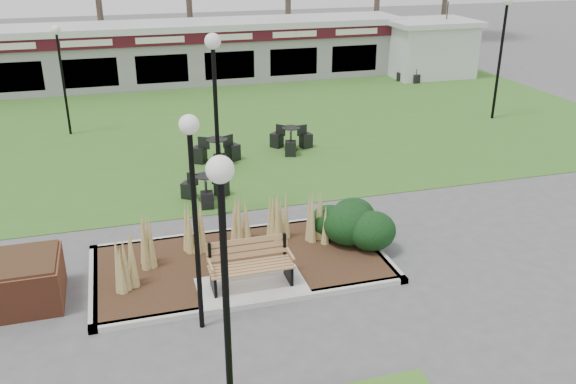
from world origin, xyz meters
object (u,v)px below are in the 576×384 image
object	(u,v)px
lamp_post_mid_right	(215,87)
bistro_set_b	(218,156)
service_hut	(429,47)
patio_umbrella	(444,43)
lamp_post_mid_left	(60,56)
lamp_post_near_right	(193,178)
food_pavilion	(158,53)
bistro_set_c	(291,142)
park_bench	(250,263)
brick_planter	(22,281)
lamp_post_near_left	(223,242)
bistro_set_d	(410,76)
lamp_post_far_right	(504,30)
bistro_set_a	(206,192)

from	to	relation	value
lamp_post_mid_right	bistro_set_b	distance (m)	4.88
service_hut	patio_umbrella	world-z (taller)	service_hut
lamp_post_mid_left	lamp_post_near_right	bearing A→B (deg)	-78.08
bistro_set_b	lamp_post_near_right	bearing A→B (deg)	-102.06
food_pavilion	bistro_set_c	size ratio (longest dim) A/B	16.93
lamp_post_near_right	bistro_set_c	size ratio (longest dim) A/B	2.80
lamp_post_mid_left	park_bench	bearing A→B (deg)	-71.99
service_hut	lamp_post_mid_right	world-z (taller)	lamp_post_mid_right
brick_planter	patio_umbrella	size ratio (longest dim) A/B	0.57
brick_planter	lamp_post_near_left	xyz separation A→B (m)	(3.26, -4.50, 2.64)
bistro_set_d	patio_umbrella	distance (m)	2.89
lamp_post_near_left	bistro_set_b	bearing A→B (deg)	80.90
lamp_post_mid_right	patio_umbrella	distance (m)	20.09
lamp_post_far_right	bistro_set_b	size ratio (longest dim) A/B	2.99
brick_planter	bistro_set_a	world-z (taller)	brick_planter
park_bench	patio_umbrella	distance (m)	22.84
patio_umbrella	service_hut	bearing A→B (deg)	180.00
park_bench	lamp_post_far_right	size ratio (longest dim) A/B	0.36
lamp_post_near_right	food_pavilion	bearing A→B (deg)	86.78
lamp_post_near_right	bistro_set_c	bearing A→B (deg)	64.26
bistro_set_c	bistro_set_d	size ratio (longest dim) A/B	1.15
food_pavilion	lamp_post_near_left	world-z (taller)	lamp_post_near_left
bistro_set_a	bistro_set_c	xyz separation A→B (m)	(3.45, 3.44, 0.02)
park_bench	brick_planter	xyz separation A→B (m)	(-4.40, 0.75, -0.11)
food_pavilion	lamp_post_near_left	xyz separation A→B (m)	(-1.14, -23.46, 1.64)
lamp_post_near_right	lamp_post_mid_right	xyz separation A→B (m)	(1.23, 4.78, 0.42)
lamp_post_near_left	lamp_post_mid_right	bearing A→B (deg)	80.85
park_bench	lamp_post_mid_right	bearing A→B (deg)	89.08
brick_planter	service_hut	world-z (taller)	service_hut
lamp_post_far_right	patio_umbrella	size ratio (longest dim) A/B	1.79
brick_planter	bistro_set_c	size ratio (longest dim) A/B	1.03
bistro_set_a	bistro_set_b	size ratio (longest dim) A/B	0.85
brick_planter	lamp_post_mid_left	xyz separation A→B (m)	(0.44, 11.42, 2.37)
lamp_post_mid_left	bistro_set_a	distance (m)	8.73
lamp_post_near_right	lamp_post_mid_left	xyz separation A→B (m)	(-2.79, 13.22, -0.12)
bistro_set_a	patio_umbrella	bearing A→B (deg)	41.88
lamp_post_near_left	lamp_post_far_right	xyz separation A→B (m)	(13.22, 13.44, 0.34)
food_pavilion	park_bench	bearing A→B (deg)	-90.00
brick_planter	lamp_post_mid_right	size ratio (longest dim) A/B	0.32
bistro_set_d	bistro_set_c	bearing A→B (deg)	-135.51
service_hut	patio_umbrella	distance (m)	0.86
brick_planter	lamp_post_far_right	world-z (taller)	lamp_post_far_right
lamp_post_near_left	lamp_post_mid_left	size ratio (longest dim) A/B	1.10
park_bench	bistro_set_c	distance (m)	8.83
brick_planter	bistro_set_c	distance (m)	10.70
service_hut	patio_umbrella	bearing A→B (deg)	0.00
food_pavilion	lamp_post_far_right	world-z (taller)	lamp_post_far_right
bistro_set_c	patio_umbrella	xyz separation A→B (m)	(11.05, 9.56, 1.35)
service_hut	brick_planter	bearing A→B (deg)	-136.48
brick_planter	bistro_set_c	world-z (taller)	brick_planter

